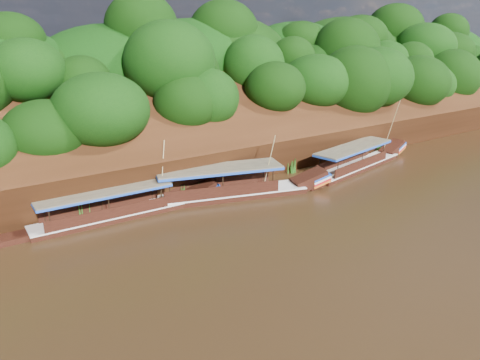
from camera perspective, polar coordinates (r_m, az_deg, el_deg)
name	(u,v)px	position (r m, az deg, el deg)	size (l,w,h in m)	color
ground	(306,221)	(34.57, 8.09, -4.99)	(160.00, 160.00, 0.00)	black
riverbank	(169,135)	(52.16, -8.63, 5.41)	(120.00, 30.06, 19.40)	#32190B
boat_0	(361,162)	(47.97, 14.53, 2.15)	(15.04, 4.91, 6.81)	black
boat_1	(238,189)	(38.74, -0.24, -1.15)	(15.46, 6.26, 5.75)	black
boat_2	(126,209)	(35.99, -13.72, -3.48)	(14.63, 2.51, 5.69)	black
reeds	(205,182)	(39.64, -4.28, -0.29)	(48.10, 2.34, 2.13)	#28681A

